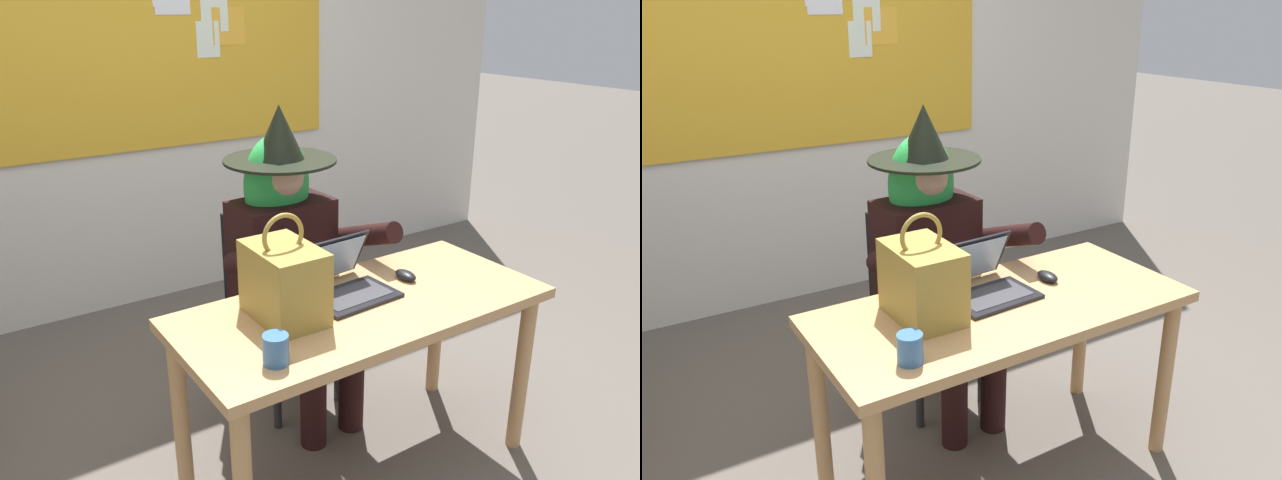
% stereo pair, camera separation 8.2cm
% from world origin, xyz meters
% --- Properties ---
extents(ground_plane, '(24.00, 24.00, 0.00)m').
position_xyz_m(ground_plane, '(0.00, 0.00, 0.00)').
color(ground_plane, '#5B544C').
extents(wall_back_bulletin, '(5.49, 2.19, 2.95)m').
position_xyz_m(wall_back_bulletin, '(-0.00, 2.00, 1.49)').
color(wall_back_bulletin, silver).
rests_on(wall_back_bulletin, ground).
extents(desk_main, '(1.38, 0.63, 0.73)m').
position_xyz_m(desk_main, '(0.12, -0.01, 0.63)').
color(desk_main, tan).
rests_on(desk_main, ground).
extents(chair_at_desk, '(0.46, 0.46, 0.89)m').
position_xyz_m(chair_at_desk, '(0.12, 0.66, 0.50)').
color(chair_at_desk, black).
rests_on(chair_at_desk, ground).
extents(person_costumed, '(0.61, 0.71, 1.37)m').
position_xyz_m(person_costumed, '(0.13, 0.54, 0.78)').
color(person_costumed, black).
rests_on(person_costumed, ground).
extents(laptop, '(0.34, 0.32, 0.20)m').
position_xyz_m(laptop, '(0.11, 0.10, 0.78)').
color(laptop, black).
rests_on(laptop, desk_main).
extents(computer_mouse, '(0.06, 0.11, 0.03)m').
position_xyz_m(computer_mouse, '(0.38, 0.07, 0.75)').
color(computer_mouse, black).
rests_on(computer_mouse, desk_main).
extents(handbag, '(0.20, 0.30, 0.38)m').
position_xyz_m(handbag, '(-0.18, 0.05, 0.87)').
color(handbag, olive).
rests_on(handbag, desk_main).
extents(coffee_mug, '(0.08, 0.08, 0.09)m').
position_xyz_m(coffee_mug, '(-0.35, -0.19, 0.78)').
color(coffee_mug, '#336099').
rests_on(coffee_mug, desk_main).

